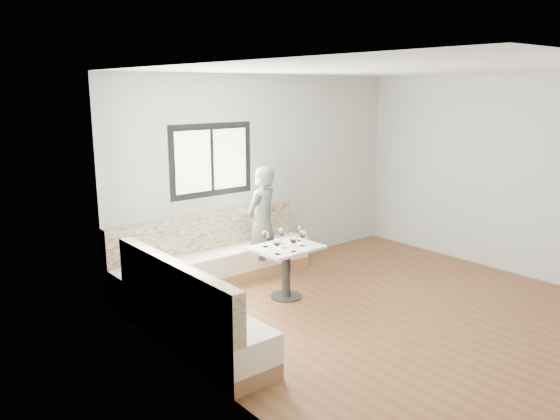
% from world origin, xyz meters
% --- Properties ---
extents(room, '(5.01, 5.01, 2.81)m').
position_xyz_m(room, '(-0.08, 0.08, 1.41)').
color(room, brown).
rests_on(room, ground).
extents(banquette, '(2.90, 2.80, 0.95)m').
position_xyz_m(banquette, '(-1.59, 1.63, 0.33)').
color(banquette, '#926542').
rests_on(banquette, ground).
extents(table, '(0.84, 0.66, 0.67)m').
position_xyz_m(table, '(-0.64, 1.23, 0.50)').
color(table, black).
rests_on(table, ground).
extents(person, '(0.66, 0.53, 1.56)m').
position_xyz_m(person, '(-0.39, 2.05, 0.78)').
color(person, '#535A51').
rests_on(person, ground).
extents(olive_ramekin, '(0.09, 0.09, 0.04)m').
position_xyz_m(olive_ramekin, '(-0.71, 1.22, 0.69)').
color(olive_ramekin, white).
rests_on(olive_ramekin, table).
extents(wine_glass_a, '(0.09, 0.09, 0.21)m').
position_xyz_m(wine_glass_a, '(-0.94, 1.04, 0.82)').
color(wine_glass_a, white).
rests_on(wine_glass_a, table).
extents(wine_glass_b, '(0.09, 0.09, 0.21)m').
position_xyz_m(wine_glass_b, '(-0.71, 1.00, 0.82)').
color(wine_glass_b, white).
rests_on(wine_glass_b, table).
extents(wine_glass_c, '(0.09, 0.09, 0.21)m').
position_xyz_m(wine_glass_c, '(-0.47, 1.11, 0.82)').
color(wine_glass_c, white).
rests_on(wine_glass_c, table).
extents(wine_glass_d, '(0.09, 0.09, 0.21)m').
position_xyz_m(wine_glass_d, '(-0.61, 1.35, 0.82)').
color(wine_glass_d, white).
rests_on(wine_glass_d, table).
extents(wine_glass_e, '(0.09, 0.09, 0.21)m').
position_xyz_m(wine_glass_e, '(-0.36, 1.32, 0.82)').
color(wine_glass_e, white).
rests_on(wine_glass_e, table).
extents(wine_glass_f, '(0.09, 0.09, 0.21)m').
position_xyz_m(wine_glass_f, '(-0.85, 1.37, 0.82)').
color(wine_glass_f, white).
rests_on(wine_glass_f, table).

